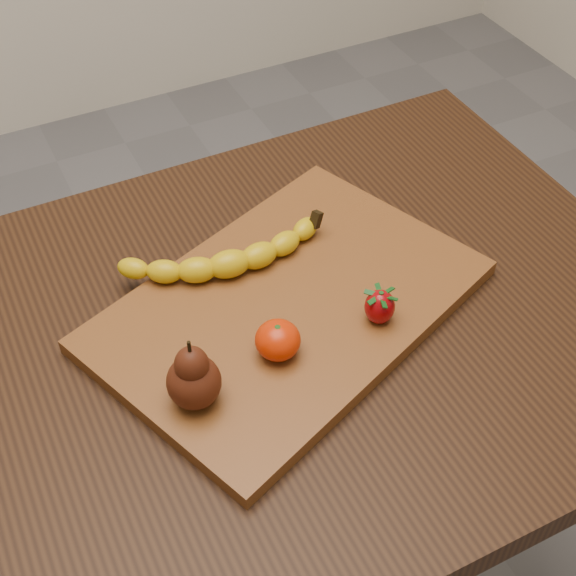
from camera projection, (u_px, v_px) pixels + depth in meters
name	position (u px, v px, depth m)	size (l,w,h in m)	color
table	(265.00, 381.00, 1.02)	(1.00, 0.70, 0.76)	black
cutting_board	(288.00, 306.00, 0.96)	(0.45, 0.30, 0.02)	brown
banana	(229.00, 264.00, 0.98)	(0.22, 0.06, 0.04)	#D9B60A
pear	(193.00, 372.00, 0.82)	(0.06, 0.06, 0.09)	#461A0B
mandarin	(278.00, 340.00, 0.88)	(0.05, 0.05, 0.04)	red
strawberry	(380.00, 306.00, 0.92)	(0.04, 0.04, 0.04)	#920308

